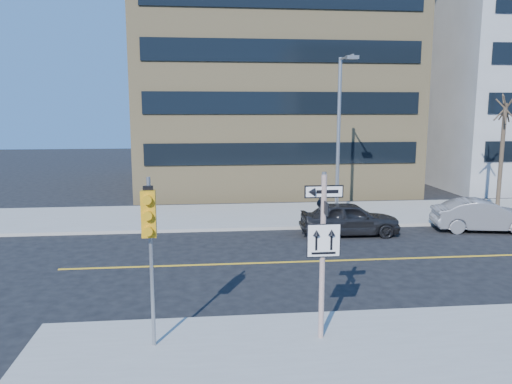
{
  "coord_description": "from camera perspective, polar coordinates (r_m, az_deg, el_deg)",
  "views": [
    {
      "loc": [
        -2.75,
        -13.68,
        5.64
      ],
      "look_at": [
        -0.91,
        4.0,
        2.68
      ],
      "focal_mm": 35.0,
      "sensor_mm": 36.0,
      "label": 1
    }
  ],
  "objects": [
    {
      "name": "traffic_signal",
      "position": [
        11.4,
        -12.1,
        -4.01
      ],
      "size": [
        0.32,
        0.45,
        4.0
      ],
      "color": "gray",
      "rests_on": "near_sidewalk"
    },
    {
      "name": "sign_pole",
      "position": [
        11.94,
        7.65,
        -6.19
      ],
      "size": [
        0.92,
        0.92,
        4.06
      ],
      "color": "silver",
      "rests_on": "near_sidewalk"
    },
    {
      "name": "building_brick",
      "position": [
        39.12,
        1.09,
        14.39
      ],
      "size": [
        18.0,
        18.0,
        18.0
      ],
      "primitive_type": "cube",
      "color": "#A2895A",
      "rests_on": "ground"
    },
    {
      "name": "parked_car_a",
      "position": [
        22.94,
        10.64,
        -2.99
      ],
      "size": [
        1.89,
        4.49,
        1.52
      ],
      "primitive_type": "imported",
      "rotation": [
        0.0,
        0.0,
        1.55
      ],
      "color": "black",
      "rests_on": "ground"
    },
    {
      "name": "streetlight_a",
      "position": [
        25.37,
        9.57,
        7.33
      ],
      "size": [
        0.55,
        2.25,
        8.0
      ],
      "color": "gray",
      "rests_on": "far_sidewalk"
    },
    {
      "name": "street_tree_west",
      "position": [
        29.54,
        26.58,
        8.25
      ],
      "size": [
        1.8,
        1.8,
        6.35
      ],
      "color": "#32271D",
      "rests_on": "far_sidewalk"
    },
    {
      "name": "ground",
      "position": [
        15.06,
        5.15,
        -12.58
      ],
      "size": [
        120.0,
        120.0,
        0.0
      ],
      "primitive_type": "plane",
      "color": "black",
      "rests_on": "ground"
    },
    {
      "name": "parked_car_b",
      "position": [
        25.53,
        24.52,
        -2.47
      ],
      "size": [
        2.36,
        4.72,
        1.49
      ],
      "primitive_type": "imported",
      "rotation": [
        0.0,
        0.0,
        1.39
      ],
      "color": "slate",
      "rests_on": "ground"
    }
  ]
}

